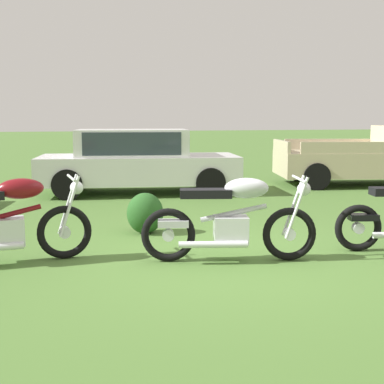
# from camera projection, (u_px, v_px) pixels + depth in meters

# --- Properties ---
(ground_plane) EXTENTS (120.00, 120.00, 0.00)m
(ground_plane) POSITION_uv_depth(u_px,v_px,m) (226.00, 257.00, 6.45)
(ground_plane) COLOR #476B2D
(motorcycle_maroon) EXTENTS (2.01, 0.64, 1.02)m
(motorcycle_maroon) POSITION_uv_depth(u_px,v_px,m) (6.00, 222.00, 6.09)
(motorcycle_maroon) COLOR black
(motorcycle_maroon) RESTS_ON ground
(motorcycle_silver) EXTENTS (2.05, 0.78, 1.02)m
(motorcycle_silver) POSITION_uv_depth(u_px,v_px,m) (231.00, 220.00, 6.20)
(motorcycle_silver) COLOR black
(motorcycle_silver) RESTS_ON ground
(car_white) EXTENTS (4.60, 2.37, 1.43)m
(car_white) POSITION_uv_depth(u_px,v_px,m) (136.00, 158.00, 11.77)
(car_white) COLOR silver
(car_white) RESTS_ON ground
(shrub_low) EXTENTS (0.54, 0.48, 0.60)m
(shrub_low) POSITION_uv_depth(u_px,v_px,m) (145.00, 213.00, 7.72)
(shrub_low) COLOR #234F1E
(shrub_low) RESTS_ON ground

